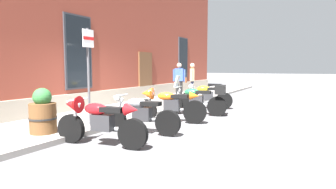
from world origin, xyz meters
name	(u,v)px	position (x,y,z in m)	size (l,w,h in m)	color
ground_plane	(144,119)	(0.00, 0.00, 0.00)	(140.00, 140.00, 0.00)	#4C4C4F
sidewalk	(110,114)	(0.00, 1.34, 0.06)	(31.33, 2.69, 0.13)	gray
lane_stripe	(251,130)	(0.00, -3.20, 0.00)	(31.33, 0.12, 0.01)	silver
motorcycle_red_sport	(97,119)	(-2.90, -0.74, 0.55)	(0.62, 2.06, 1.00)	black
motorcycle_grey_naked	(140,114)	(-1.60, -0.91, 0.47)	(0.62, 2.03, 0.92)	black
motorcycle_orange_sport	(167,103)	(-0.09, -0.84, 0.55)	(0.79, 2.06, 1.01)	black
motorcycle_green_touring	(198,99)	(1.50, -1.16, 0.55)	(0.75, 2.09, 1.31)	black
motorcycle_yellow_naked	(206,96)	(3.01, -0.84, 0.48)	(0.88, 1.91, 0.95)	black
pedestrian_blue_top	(179,79)	(4.69, 1.09, 1.06)	(0.32, 0.64, 1.66)	black
pedestrian_tan_coat	(192,78)	(5.39, 0.74, 1.06)	(0.63, 0.36, 1.66)	#2D3351
parking_sign	(88,63)	(-1.84, 0.46, 1.69)	(0.36, 0.07, 2.43)	#4C4C51
barrel_planter	(43,114)	(-3.02, 0.72, 0.56)	(0.61, 0.61, 1.01)	brown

